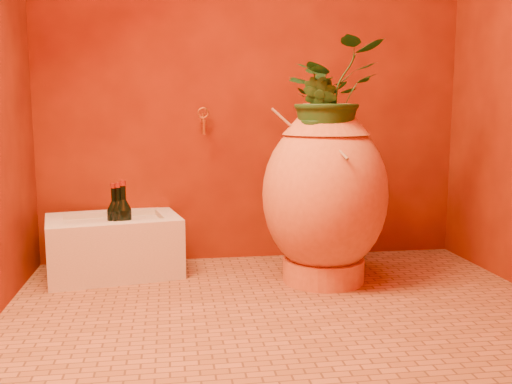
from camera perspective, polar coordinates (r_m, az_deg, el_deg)
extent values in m
plane|color=#955731|center=(2.57, 3.08, -12.09)|extent=(2.50, 2.50, 0.00)
cube|color=#5A1405|center=(3.41, -0.26, 14.27)|extent=(2.50, 0.02, 2.50)
cylinder|color=#CD753A|center=(3.04, 6.76, -7.70)|extent=(0.55, 0.55, 0.12)
ellipsoid|color=#CD753A|center=(2.95, 6.89, -0.34)|extent=(0.84, 0.84, 0.81)
cone|color=#CD753A|center=(2.92, 7.01, 6.92)|extent=(0.58, 0.58, 0.12)
torus|color=#CD753A|center=(2.92, 7.04, 8.31)|extent=(0.36, 0.36, 0.05)
cylinder|color=olive|center=(2.86, 5.69, 4.63)|extent=(0.40, 0.17, 0.38)
cylinder|color=olive|center=(2.80, 7.25, 5.26)|extent=(0.08, 0.43, 0.17)
cylinder|color=olive|center=(2.88, 9.35, 5.65)|extent=(0.13, 0.34, 0.21)
cube|color=beige|center=(3.21, -14.02, -5.46)|extent=(0.77, 0.59, 0.29)
cube|color=beige|center=(3.36, -13.82, -2.05)|extent=(0.69, 0.22, 0.03)
cube|color=beige|center=(2.99, -14.46, -3.34)|extent=(0.69, 0.22, 0.03)
cube|color=beige|center=(3.22, -19.45, -2.74)|extent=(0.14, 0.30, 0.03)
cube|color=beige|center=(3.16, -8.69, -2.56)|extent=(0.14, 0.30, 0.03)
cylinder|color=black|center=(3.09, -13.04, -3.50)|extent=(0.08, 0.08, 0.19)
cone|color=black|center=(3.06, -13.11, -1.23)|extent=(0.08, 0.08, 0.05)
cylinder|color=black|center=(3.06, -13.15, -0.03)|extent=(0.03, 0.03, 0.08)
cylinder|color=maroon|center=(3.05, -13.18, 0.87)|extent=(0.03, 0.03, 0.03)
cylinder|color=silver|center=(3.09, -13.04, -3.50)|extent=(0.08, 0.08, 0.09)
cylinder|color=black|center=(3.10, -13.47, -3.52)|extent=(0.08, 0.08, 0.19)
cone|color=black|center=(3.08, -13.54, -1.33)|extent=(0.08, 0.08, 0.05)
cylinder|color=black|center=(3.07, -13.58, -0.18)|extent=(0.03, 0.03, 0.07)
cylinder|color=maroon|center=(3.06, -13.61, 0.69)|extent=(0.03, 0.03, 0.03)
cylinder|color=silver|center=(3.10, -13.47, -3.52)|extent=(0.08, 0.08, 0.08)
cylinder|color=black|center=(3.13, -13.93, -3.48)|extent=(0.08, 0.08, 0.18)
cone|color=black|center=(3.10, -14.00, -1.35)|extent=(0.08, 0.08, 0.05)
cylinder|color=black|center=(3.09, -14.04, -0.23)|extent=(0.03, 0.03, 0.07)
cylinder|color=maroon|center=(3.09, -14.07, 0.62)|extent=(0.03, 0.03, 0.03)
cylinder|color=silver|center=(3.13, -13.93, -3.48)|extent=(0.08, 0.08, 0.08)
cylinder|color=#AE7328|center=(3.30, -5.31, 7.08)|extent=(0.02, 0.13, 0.02)
cylinder|color=#AE7328|center=(3.24, -5.23, 6.41)|extent=(0.02, 0.02, 0.07)
torus|color=#AE7328|center=(3.30, -5.32, 7.88)|extent=(0.07, 0.01, 0.07)
cylinder|color=#AE7328|center=(3.30, -5.31, 7.48)|extent=(0.01, 0.01, 0.05)
imported|color=#194117|center=(2.91, 7.33, 9.56)|extent=(0.59, 0.55, 0.54)
imported|color=#194117|center=(2.82, 6.39, 7.62)|extent=(0.24, 0.25, 0.37)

